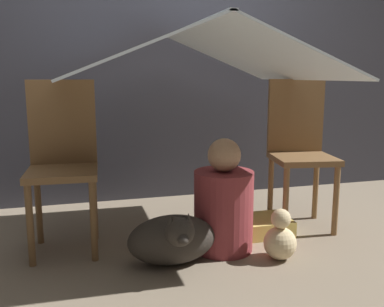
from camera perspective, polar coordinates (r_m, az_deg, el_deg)
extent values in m
plane|color=gray|center=(2.50, 0.89, -12.35)|extent=(8.80, 8.80, 0.00)
cube|color=#3D3D47|center=(3.38, -4.43, 15.15)|extent=(7.00, 0.05, 2.50)
cylinder|color=brown|center=(2.35, -20.78, -8.99)|extent=(0.04, 0.04, 0.43)
cylinder|color=brown|center=(2.32, -12.99, -8.81)|extent=(0.04, 0.04, 0.43)
cylinder|color=brown|center=(2.64, -19.78, -6.77)|extent=(0.04, 0.04, 0.43)
cylinder|color=brown|center=(2.62, -12.90, -6.57)|extent=(0.04, 0.04, 0.43)
cube|color=brown|center=(2.42, -16.90, -2.45)|extent=(0.39, 0.39, 0.04)
cube|color=brown|center=(2.54, -16.90, 4.03)|extent=(0.37, 0.05, 0.48)
cylinder|color=brown|center=(2.64, 12.38, -6.41)|extent=(0.04, 0.04, 0.43)
cylinder|color=brown|center=(2.75, 18.63, -6.02)|extent=(0.04, 0.04, 0.43)
cylinder|color=brown|center=(2.93, 10.43, -4.67)|extent=(0.04, 0.04, 0.43)
cylinder|color=brown|center=(3.03, 16.16, -4.40)|extent=(0.04, 0.04, 0.43)
cube|color=brown|center=(2.78, 14.62, -0.69)|extent=(0.43, 0.43, 0.04)
cube|color=brown|center=(2.90, 13.66, 4.92)|extent=(0.37, 0.09, 0.48)
cube|color=silver|center=(2.38, -8.71, 13.20)|extent=(0.73, 1.29, 0.30)
cube|color=silver|center=(2.57, 8.05, 12.99)|extent=(0.73, 1.29, 0.30)
cube|color=silver|center=(2.46, 0.00, 16.60)|extent=(0.04, 1.29, 0.01)
cylinder|color=maroon|center=(2.41, 4.22, -7.63)|extent=(0.33, 0.33, 0.45)
sphere|color=tan|center=(2.33, 4.32, -0.20)|extent=(0.18, 0.18, 0.18)
ellipsoid|color=#332D28|center=(2.26, -2.69, -11.41)|extent=(0.46, 0.23, 0.26)
sphere|color=#332D28|center=(2.06, -1.63, -10.38)|extent=(0.14, 0.14, 0.14)
ellipsoid|color=#332D28|center=(2.01, -1.18, -11.39)|extent=(0.06, 0.07, 0.05)
cone|color=#332D28|center=(2.03, -2.82, -8.99)|extent=(0.05, 0.05, 0.06)
cone|color=#332D28|center=(2.05, -0.47, -8.79)|extent=(0.05, 0.05, 0.06)
cube|color=#E5CC66|center=(2.72, 9.22, -9.49)|extent=(0.34, 0.27, 0.10)
sphere|color=beige|center=(2.37, 11.65, -11.62)|extent=(0.18, 0.18, 0.18)
sphere|color=beige|center=(2.32, 11.77, -8.50)|extent=(0.11, 0.11, 0.11)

